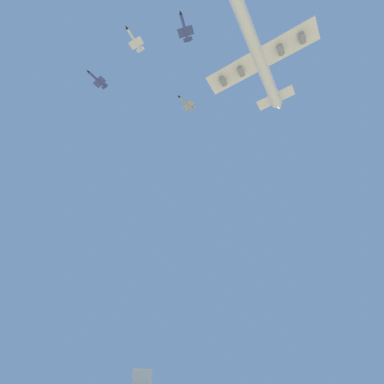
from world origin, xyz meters
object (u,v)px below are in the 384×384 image
chase_jet_lead (134,40)px  chase_jet_left_wing (186,103)px  chase_jet_right_wing (185,28)px  carrier_jet (259,57)px  chase_jet_high_escort (97,80)px

chase_jet_lead → chase_jet_left_wing: size_ratio=0.91×
chase_jet_right_wing → carrier_jet: bearing=123.8°
carrier_jet → chase_jet_high_escort: size_ratio=4.61×
carrier_jet → chase_jet_left_wing: chase_jet_left_wing is taller
chase_jet_lead → carrier_jet: bearing=119.7°
chase_jet_left_wing → chase_jet_high_escort: chase_jet_high_escort is taller
carrier_jet → chase_jet_lead: size_ratio=4.95×
carrier_jet → chase_jet_right_wing: (41.34, -5.65, 4.42)m
chase_jet_lead → chase_jet_left_wing: (-42.93, -23.14, -0.74)m
chase_jet_high_escort → carrier_jet: bearing=116.1°
chase_jet_lead → chase_jet_left_wing: 48.78m
chase_jet_right_wing → chase_jet_high_escort: 67.24m
chase_jet_right_wing → chase_jet_high_escort: size_ratio=0.90×
carrier_jet → chase_jet_left_wing: size_ratio=4.52×
carrier_jet → chase_jet_left_wing: (20.32, -49.86, 14.24)m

